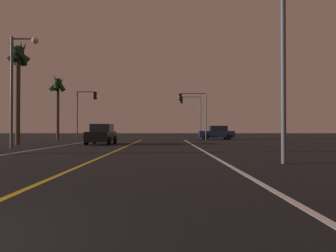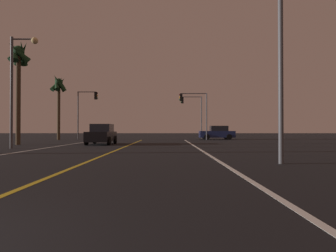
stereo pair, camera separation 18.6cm
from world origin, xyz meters
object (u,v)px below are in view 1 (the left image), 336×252
(car_crossing_side, at_px, (217,133))
(traffic_light_far_right, at_px, (191,108))
(car_oncoming, at_px, (102,135))
(traffic_light_near_right, at_px, (193,105))
(street_lamp_left_mid, at_px, (18,77))
(street_lamp_right_near, at_px, (272,14))
(palm_tree_left_far, at_px, (58,88))
(palm_tree_left_mid, at_px, (19,62))
(traffic_light_near_left, at_px, (86,104))

(car_crossing_side, relative_size, traffic_light_far_right, 0.74)
(car_oncoming, bearing_deg, traffic_light_near_right, 141.84)
(car_crossing_side, bearing_deg, street_lamp_left_mid, 47.95)
(car_crossing_side, relative_size, street_lamp_right_near, 0.49)
(traffic_light_far_right, distance_m, palm_tree_left_far, 17.43)
(car_oncoming, distance_m, palm_tree_left_mid, 8.86)
(traffic_light_near_right, bearing_deg, street_lamp_right_near, 91.39)
(car_crossing_side, distance_m, car_oncoming, 16.94)
(car_crossing_side, bearing_deg, car_oncoming, 46.49)
(car_oncoming, height_order, traffic_light_near_left, traffic_light_near_left)
(street_lamp_right_near, height_order, palm_tree_left_far, street_lamp_right_near)
(car_oncoming, distance_m, traffic_light_near_left, 12.21)
(traffic_light_far_right, relative_size, palm_tree_left_far, 0.74)
(street_lamp_right_near, height_order, palm_tree_left_mid, street_lamp_right_near)
(street_lamp_left_mid, height_order, palm_tree_left_mid, palm_tree_left_mid)
(traffic_light_near_left, bearing_deg, palm_tree_left_far, -178.76)
(traffic_light_near_left, bearing_deg, street_lamp_left_mid, -90.44)
(car_crossing_side, height_order, traffic_light_near_left, traffic_light_near_left)
(traffic_light_far_right, bearing_deg, palm_tree_left_mid, 48.02)
(car_oncoming, height_order, traffic_light_near_right, traffic_light_near_right)
(traffic_light_near_right, distance_m, palm_tree_left_far, 16.30)
(street_lamp_left_mid, distance_m, palm_tree_left_mid, 5.62)
(street_lamp_right_near, relative_size, palm_tree_left_far, 1.11)
(traffic_light_near_left, bearing_deg, palm_tree_left_mid, -101.72)
(car_crossing_side, distance_m, traffic_light_near_left, 16.26)
(street_lamp_right_near, bearing_deg, traffic_light_near_left, -61.98)
(traffic_light_near_left, xyz_separation_m, traffic_light_far_right, (13.01, 5.50, 0.03))
(traffic_light_near_left, distance_m, street_lamp_left_mid, 16.37)
(street_lamp_left_mid, distance_m, palm_tree_left_far, 16.68)
(traffic_light_far_right, relative_size, street_lamp_left_mid, 0.79)
(car_crossing_side, xyz_separation_m, car_oncoming, (-11.66, -12.29, 0.00))
(car_crossing_side, distance_m, palm_tree_left_mid, 23.16)
(traffic_light_near_right, distance_m, traffic_light_near_left, 12.78)
(car_crossing_side, relative_size, traffic_light_near_right, 0.77)
(traffic_light_near_left, distance_m, palm_tree_left_far, 3.90)
(traffic_light_near_right, bearing_deg, palm_tree_left_mid, 37.47)
(street_lamp_left_mid, bearing_deg, palm_tree_left_mid, 115.89)
(traffic_light_near_right, bearing_deg, palm_tree_left_far, 0.26)
(car_crossing_side, relative_size, street_lamp_left_mid, 0.59)
(car_crossing_side, height_order, car_oncoming, same)
(traffic_light_near_right, height_order, street_lamp_left_mid, street_lamp_left_mid)
(traffic_light_near_left, relative_size, palm_tree_left_mid, 0.68)
(car_oncoming, relative_size, street_lamp_left_mid, 0.59)
(street_lamp_left_mid, bearing_deg, car_oncoming, 51.51)
(traffic_light_near_left, relative_size, traffic_light_far_right, 1.00)
(traffic_light_near_left, xyz_separation_m, street_lamp_right_near, (13.39, -25.17, 1.21))
(car_crossing_side, xyz_separation_m, palm_tree_left_mid, (-18.26, -12.99, 5.88))
(car_oncoming, xyz_separation_m, traffic_light_near_right, (8.60, 10.95, 3.35))
(traffic_light_near_right, xyz_separation_m, traffic_light_near_left, (-12.78, 0.00, 0.08))
(car_oncoming, distance_m, traffic_light_near_right, 14.32)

